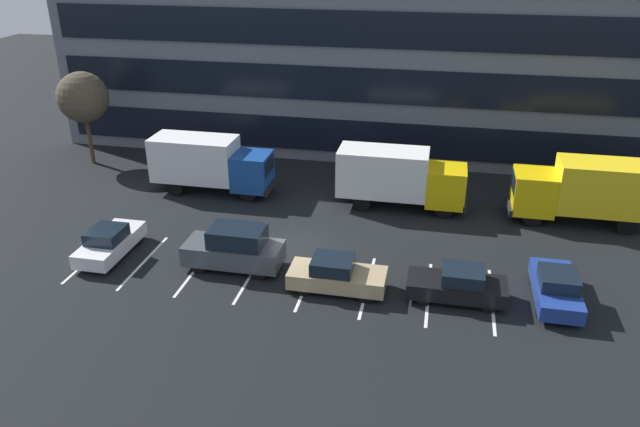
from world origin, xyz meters
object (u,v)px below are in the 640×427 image
at_px(sedan_white, 110,242).
at_px(sedan_navy, 556,287).
at_px(sedan_black, 458,285).
at_px(suv_charcoal, 235,248).
at_px(box_truck_yellow_all, 588,189).
at_px(box_truck_blue, 210,162).
at_px(sedan_tan, 336,275).
at_px(box_truck_yellow, 399,176).
at_px(bare_tree, 83,97).

bearing_deg(sedan_white, sedan_navy, 0.32).
relative_size(sedan_black, suv_charcoal, 0.92).
relative_size(box_truck_yellow_all, sedan_black, 1.79).
bearing_deg(box_truck_blue, sedan_navy, -24.21).
distance_m(box_truck_yellow_all, sedan_tan, 15.74).
bearing_deg(sedan_tan, sedan_black, 3.01).
bearing_deg(box_truck_yellow_all, box_truck_yellow, 180.00).
xyz_separation_m(box_truck_yellow, sedan_navy, (7.74, -8.77, -1.23)).
height_order(sedan_black, sedan_navy, sedan_black).
height_order(box_truck_yellow_all, sedan_navy, box_truck_yellow_all).
relative_size(box_truck_blue, sedan_navy, 1.73).
height_order(box_truck_blue, box_truck_yellow_all, box_truck_yellow_all).
height_order(box_truck_blue, sedan_black, box_truck_blue).
relative_size(box_truck_blue, sedan_black, 1.73).
bearing_deg(bare_tree, sedan_white, -56.13).
relative_size(sedan_black, sedan_tan, 0.98).
distance_m(box_truck_blue, box_truck_yellow, 11.66).
height_order(suv_charcoal, bare_tree, bare_tree).
xyz_separation_m(box_truck_yellow_all, sedan_white, (-24.06, -8.89, -1.29)).
xyz_separation_m(box_truck_yellow_all, bare_tree, (-32.13, 3.14, 2.66)).
height_order(box_truck_blue, sedan_tan, box_truck_blue).
bearing_deg(sedan_white, box_truck_blue, 77.20).
height_order(sedan_black, bare_tree, bare_tree).
xyz_separation_m(box_truck_yellow_all, suv_charcoal, (-17.48, -8.74, -0.99)).
xyz_separation_m(box_truck_yellow_all, sedan_tan, (-12.31, -9.73, -1.28)).
xyz_separation_m(box_truck_yellow, suv_charcoal, (-7.09, -8.74, -0.93)).
distance_m(suv_charcoal, bare_tree, 19.21).
bearing_deg(box_truck_blue, suv_charcoal, -62.27).
bearing_deg(sedan_white, sedan_black, -1.84).
relative_size(box_truck_yellow_all, suv_charcoal, 1.64).
relative_size(sedan_navy, bare_tree, 0.68).
bearing_deg(sedan_navy, sedan_tan, -174.35).
height_order(box_truck_yellow_all, sedan_black, box_truck_yellow_all).
height_order(box_truck_yellow_all, suv_charcoal, box_truck_yellow_all).
bearing_deg(sedan_black, bare_tree, 153.51).
distance_m(box_truck_blue, sedan_white, 9.15).
relative_size(box_truck_blue, box_truck_yellow_all, 0.97).
relative_size(sedan_black, bare_tree, 0.68).
bearing_deg(sedan_tan, box_truck_blue, 135.19).
distance_m(box_truck_blue, box_truck_yellow_all, 22.05).
xyz_separation_m(sedan_black, sedan_tan, (-5.42, -0.29, 0.01)).
height_order(sedan_navy, suv_charcoal, suv_charcoal).
relative_size(box_truck_yellow, box_truck_yellow_all, 0.97).
bearing_deg(bare_tree, box_truck_yellow_all, -5.58).
height_order(sedan_tan, bare_tree, bare_tree).
xyz_separation_m(box_truck_yellow, sedan_tan, (-1.92, -9.73, -1.22)).
xyz_separation_m(sedan_white, suv_charcoal, (6.58, 0.15, 0.30)).
bearing_deg(suv_charcoal, sedan_black, -3.77).
bearing_deg(suv_charcoal, sedan_tan, -10.77).
bearing_deg(box_truck_yellow, sedan_tan, -101.16).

